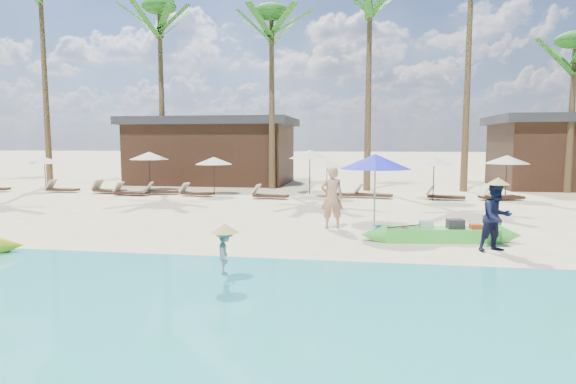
# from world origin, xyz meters

# --- Properties ---
(ground) EXTENTS (240.00, 240.00, 0.00)m
(ground) POSITION_xyz_m (0.00, 0.00, 0.00)
(ground) COLOR beige
(ground) RESTS_ON ground
(wet_sand_strip) EXTENTS (240.00, 4.50, 0.01)m
(wet_sand_strip) POSITION_xyz_m (0.00, -5.00, 0.00)
(wet_sand_strip) COLOR tan
(wet_sand_strip) RESTS_ON ground
(green_canoe) EXTENTS (4.93, 1.04, 0.63)m
(green_canoe) POSITION_xyz_m (4.12, 0.17, 0.21)
(green_canoe) COLOR #47E144
(green_canoe) RESTS_ON ground
(tourist) EXTENTS (0.79, 0.60, 1.97)m
(tourist) POSITION_xyz_m (1.01, 1.76, 0.98)
(tourist) COLOR tan
(tourist) RESTS_ON ground
(vendor_green) EXTENTS (1.05, 0.96, 1.75)m
(vendor_green) POSITION_xyz_m (5.30, -0.83, 0.87)
(vendor_green) COLOR black
(vendor_green) RESTS_ON ground
(vendor_yellow) EXTENTS (0.48, 0.65, 0.89)m
(vendor_yellow) POSITION_xyz_m (-0.63, -4.59, 0.62)
(vendor_yellow) COLOR gray
(vendor_yellow) RESTS_ON ground
(blue_umbrella) EXTENTS (2.21, 2.21, 2.38)m
(blue_umbrella) POSITION_xyz_m (2.33, 1.45, 2.15)
(blue_umbrella) COLOR #99999E
(blue_umbrella) RESTS_ON ground
(resort_parasol_2) EXTENTS (1.85, 1.85, 1.91)m
(resort_parasol_2) POSITION_xyz_m (-15.69, 11.00, 1.72)
(resort_parasol_2) COLOR #351F15
(resort_parasol_2) RESTS_ON ground
(lounger_2_left) EXTENTS (1.80, 0.64, 0.60)m
(lounger_2_left) POSITION_xyz_m (-14.32, 10.40, 0.20)
(lounger_2_left) COLOR #351F15
(lounger_2_left) RESTS_ON ground
(resort_parasol_3) EXTENTS (2.12, 2.12, 2.19)m
(resort_parasol_3) POSITION_xyz_m (-9.83, 11.78, 1.97)
(resort_parasol_3) COLOR #351F15
(resort_parasol_3) RESTS_ON ground
(lounger_3_left) EXTENTS (2.01, 0.99, 0.65)m
(lounger_3_left) POSITION_xyz_m (-11.49, 10.20, 0.22)
(lounger_3_left) COLOR #351F15
(lounger_3_left) RESTS_ON ground
(lounger_3_right) EXTENTS (1.84, 0.70, 0.61)m
(lounger_3_right) POSITION_xyz_m (-9.88, 9.50, 0.20)
(lounger_3_right) COLOR #351F15
(lounger_3_right) RESTS_ON ground
(resort_parasol_4) EXTENTS (1.91, 1.91, 1.96)m
(resort_parasol_4) POSITION_xyz_m (-5.67, 10.45, 1.77)
(resort_parasol_4) COLOR #351F15
(resort_parasol_4) RESTS_ON ground
(lounger_4_left) EXTENTS (1.80, 0.87, 0.59)m
(lounger_4_left) POSITION_xyz_m (-8.48, 10.22, 0.20)
(lounger_4_left) COLOR #351F15
(lounger_4_left) RESTS_ON ground
(lounger_4_right) EXTENTS (1.79, 0.81, 0.59)m
(lounger_4_right) POSITION_xyz_m (-6.48, 9.76, 0.20)
(lounger_4_right) COLOR #351F15
(lounger_4_right) RESTS_ON ground
(resort_parasol_5) EXTENTS (2.26, 2.26, 2.32)m
(resort_parasol_5) POSITION_xyz_m (-0.83, 11.66, 2.09)
(resort_parasol_5) COLOR #351F15
(resort_parasol_5) RESTS_ON ground
(lounger_5_left) EXTENTS (1.84, 0.76, 0.61)m
(lounger_5_left) POSITION_xyz_m (-2.58, 9.27, 0.20)
(lounger_5_left) COLOR #351F15
(lounger_5_left) RESTS_ON ground
(resort_parasol_6) EXTENTS (1.82, 1.82, 1.88)m
(resort_parasol_6) POSITION_xyz_m (0.18, 10.29, 1.69)
(resort_parasol_6) COLOR #351F15
(resort_parasol_6) RESTS_ON ground
(lounger_6_left) EXTENTS (1.78, 0.62, 0.59)m
(lounger_6_left) POSITION_xyz_m (1.05, 10.41, 0.20)
(lounger_6_left) COLOR #351F15
(lounger_6_left) RESTS_ON ground
(lounger_6_right) EXTENTS (1.92, 1.02, 0.62)m
(lounger_6_right) POSITION_xyz_m (2.35, 10.35, 0.21)
(lounger_6_right) COLOR #351F15
(lounger_6_right) RESTS_ON ground
(resort_parasol_7) EXTENTS (2.01, 2.01, 2.07)m
(resort_parasol_7) POSITION_xyz_m (5.21, 9.80, 1.87)
(resort_parasol_7) COLOR #351F15
(resort_parasol_7) RESTS_ON ground
(lounger_7_left) EXTENTS (1.86, 1.00, 0.60)m
(lounger_7_left) POSITION_xyz_m (5.72, 10.11, 0.20)
(lounger_7_left) COLOR #351F15
(lounger_7_left) RESTS_ON ground
(lounger_7_right) EXTENTS (2.00, 1.15, 0.65)m
(lounger_7_right) POSITION_xyz_m (8.15, 10.37, 0.22)
(lounger_7_right) COLOR #351F15
(lounger_7_right) RESTS_ON ground
(resort_parasol_8) EXTENTS (2.05, 2.05, 2.11)m
(resort_parasol_8) POSITION_xyz_m (8.72, 10.94, 1.90)
(resort_parasol_8) COLOR #351F15
(resort_parasol_8) RESTS_ON ground
(lounger_8_left) EXTENTS (1.77, 1.04, 0.58)m
(lounger_8_left) POSITION_xyz_m (8.50, 10.33, 0.19)
(lounger_8_left) COLOR #351F15
(lounger_8_left) RESTS_ON ground
(palm_1) EXTENTS (2.08, 2.08, 13.60)m
(palm_1) POSITION_xyz_m (-17.59, 14.06, 10.82)
(palm_1) COLOR brown
(palm_1) RESTS_ON ground
(palm_2) EXTENTS (2.08, 2.08, 11.33)m
(palm_2) POSITION_xyz_m (-10.45, 15.08, 9.18)
(palm_2) COLOR brown
(palm_2) RESTS_ON ground
(palm_3) EXTENTS (2.08, 2.08, 10.52)m
(palm_3) POSITION_xyz_m (-3.36, 14.27, 8.58)
(palm_3) COLOR brown
(palm_3) RESTS_ON ground
(palm_4) EXTENTS (2.08, 2.08, 11.70)m
(palm_4) POSITION_xyz_m (2.15, 14.01, 9.45)
(palm_4) COLOR brown
(palm_4) RESTS_ON ground
(palm_6) EXTENTS (2.08, 2.08, 8.51)m
(palm_6) POSITION_xyz_m (12.84, 14.52, 7.05)
(palm_6) COLOR brown
(palm_6) RESTS_ON ground
(pavilion_west) EXTENTS (10.80, 6.60, 4.30)m
(pavilion_west) POSITION_xyz_m (-8.00, 17.50, 2.19)
(pavilion_west) COLOR #351F15
(pavilion_west) RESTS_ON ground
(pavilion_east) EXTENTS (8.80, 6.60, 4.30)m
(pavilion_east) POSITION_xyz_m (14.00, 17.50, 2.20)
(pavilion_east) COLOR #351F15
(pavilion_east) RESTS_ON ground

